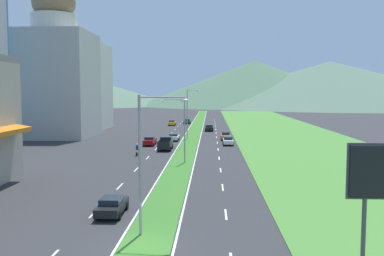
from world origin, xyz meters
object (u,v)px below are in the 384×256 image
Objects in this scene: car_6 at (226,136)px; street_lamp_far at (188,111)px; car_2 at (112,205)px; car_8 at (228,141)px; street_lamp_mid at (182,125)px; car_9 at (187,121)px; car_4 at (174,137)px; pickup_truck_0 at (166,144)px; street_lamp_near at (145,155)px; car_3 at (172,123)px; car_7 at (150,141)px; motorcycle_rider at (137,151)px; car_0 at (209,128)px.

street_lamp_far is at bearing -97.59° from car_6.
car_8 is at bearing -14.03° from car_2.
car_9 is (-3.25, 67.47, -4.25)m from street_lamp_mid.
car_4 is 12.58m from pickup_truck_0.
street_lamp_near is 7.23m from car_2.
car_9 is at bearing -31.75° from car_3.
car_3 is at bearing -161.68° from car_8.
street_lamp_mid is 1.90× the size of car_9.
street_lamp_far reaches higher than car_2.
car_9 is at bearing -4.24° from car_7.
street_lamp_mid is at bearing -172.51° from car_4.
pickup_truck_0 is (0.16, 35.87, 0.26)m from car_2.
car_8 is 2.10× the size of motorcycle_rider.
car_7 reaches higher than car_4.
car_4 is at bearing -18.50° from car_0.
street_lamp_far is at bearing 91.29° from street_lamp_mid.
street_lamp_near is at bearing -8.79° from car_8.
car_9 reaches higher than car_4.
car_9 is (-6.65, 22.23, -0.03)m from car_0.
car_6 is at bearing -158.20° from car_3.
car_0 is 68.86m from car_2.
street_lamp_far is at bearing -46.54° from car_4.
car_8 is 12.25m from pickup_truck_0.
motorcycle_rider is at bearing 6.43° from car_2.
car_4 is at bearing -10.94° from motorcycle_rider.
car_0 is 2.34× the size of motorcycle_rider.
car_2 is 0.92× the size of car_4.
car_4 is 8.09m from car_7.
motorcycle_rider is at bearing 138.94° from street_lamp_mid.
motorcycle_rider is at bearing -179.90° from car_3.
car_2 is 29.54m from motorcycle_rider.
car_3 is at bearing 0.22° from car_7.
car_8 is 18.99m from motorcycle_rider.
car_8 is at bearing 7.57° from car_0.
street_lamp_mid is 2.05× the size of car_6.
car_6 is (10.40, 50.00, 0.06)m from car_2.
pickup_truck_0 is at bearing 179.01° from car_4.
pickup_truck_0 is (-6.93, -32.62, 0.21)m from car_0.
car_2 is 2.15× the size of motorcycle_rider.
pickup_truck_0 is at bearing -175.81° from car_3.
car_2 is 0.95× the size of car_9.
car_7 is (-6.92, 17.94, -4.19)m from street_lamp_mid.
car_8 is at bearing 70.15° from street_lamp_mid.
street_lamp_mid is at bearing -158.90° from car_7.
car_2 is 43.62m from car_8.
car_0 is 33.35m from pickup_truck_0.
car_6 is 0.90× the size of car_7.
street_lamp_mid is 23.93m from car_2.
car_4 is at bearing -0.99° from pickup_truck_0.
car_3 is 55.17m from motorcycle_rider.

